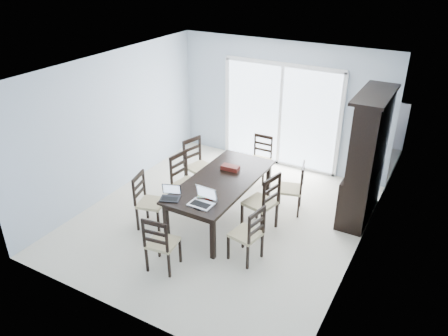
{
  "coord_description": "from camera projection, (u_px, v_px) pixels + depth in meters",
  "views": [
    {
      "loc": [
        3.12,
        -5.5,
        4.18
      ],
      "look_at": [
        0.05,
        0.0,
        0.98
      ],
      "focal_mm": 35.0,
      "sensor_mm": 36.0,
      "label": 1
    }
  ],
  "objects": [
    {
      "name": "floor",
      "position": [
        221.0,
        218.0,
        7.53
      ],
      "size": [
        5.0,
        5.0,
        0.0
      ],
      "primitive_type": "plane",
      "color": "silver",
      "rests_on": "ground"
    },
    {
      "name": "ceiling",
      "position": [
        221.0,
        68.0,
        6.36
      ],
      "size": [
        5.0,
        5.0,
        0.0
      ],
      "primitive_type": "plane",
      "rotation": [
        3.14,
        0.0,
        0.0
      ],
      "color": "white",
      "rests_on": "back_wall"
    },
    {
      "name": "back_wall",
      "position": [
        282.0,
        105.0,
        8.89
      ],
      "size": [
        4.5,
        0.02,
        2.6
      ],
      "primitive_type": "cube",
      "color": "#A9B9CA",
      "rests_on": "floor"
    },
    {
      "name": "wall_left",
      "position": [
        114.0,
        125.0,
        7.92
      ],
      "size": [
        0.02,
        5.0,
        2.6
      ],
      "primitive_type": "cube",
      "color": "#A9B9CA",
      "rests_on": "floor"
    },
    {
      "name": "wall_right",
      "position": [
        364.0,
        183.0,
        5.97
      ],
      "size": [
        0.02,
        5.0,
        2.6
      ],
      "primitive_type": "cube",
      "color": "#A9B9CA",
      "rests_on": "floor"
    },
    {
      "name": "balcony",
      "position": [
        294.0,
        148.0,
        10.28
      ],
      "size": [
        4.5,
        2.0,
        0.1
      ],
      "primitive_type": "cube",
      "color": "gray",
      "rests_on": "ground"
    },
    {
      "name": "railing",
      "position": [
        311.0,
        111.0,
        10.79
      ],
      "size": [
        4.5,
        0.06,
        1.1
      ],
      "primitive_type": "cube",
      "color": "#99999E",
      "rests_on": "balcony"
    },
    {
      "name": "dining_table",
      "position": [
        221.0,
        184.0,
        7.23
      ],
      "size": [
        1.0,
        2.2,
        0.75
      ],
      "color": "black",
      "rests_on": "floor"
    },
    {
      "name": "china_hutch",
      "position": [
        366.0,
        160.0,
        7.14
      ],
      "size": [
        0.5,
        1.38,
        2.2
      ],
      "color": "black",
      "rests_on": "floor"
    },
    {
      "name": "sliding_door",
      "position": [
        281.0,
        115.0,
        8.97
      ],
      "size": [
        2.52,
        0.05,
        2.18
      ],
      "color": "silver",
      "rests_on": "floor"
    },
    {
      "name": "chair_left_near",
      "position": [
        146.0,
        195.0,
        7.09
      ],
      "size": [
        0.5,
        0.49,
        1.09
      ],
      "rotation": [
        0.0,
        0.0,
        -1.33
      ],
      "color": "black",
      "rests_on": "floor"
    },
    {
      "name": "chair_left_mid",
      "position": [
        184.0,
        175.0,
        7.63
      ],
      "size": [
        0.5,
        0.49,
        1.16
      ],
      "rotation": [
        0.0,
        0.0,
        -1.7
      ],
      "color": "black",
      "rests_on": "floor"
    },
    {
      "name": "chair_left_far",
      "position": [
        196.0,
        159.0,
        8.2
      ],
      "size": [
        0.55,
        0.54,
        1.17
      ],
      "rotation": [
        0.0,
        0.0,
        -1.84
      ],
      "color": "black",
      "rests_on": "floor"
    },
    {
      "name": "chair_right_near",
      "position": [
        251.0,
        229.0,
        6.27
      ],
      "size": [
        0.47,
        0.46,
        1.05
      ],
      "rotation": [
        0.0,
        0.0,
        1.38
      ],
      "color": "black",
      "rests_on": "floor"
    },
    {
      "name": "chair_right_mid",
      "position": [
        265.0,
        197.0,
        6.93
      ],
      "size": [
        0.55,
        0.54,
        1.19
      ],
      "rotation": [
        0.0,
        0.0,
        1.35
      ],
      "color": "black",
      "rests_on": "floor"
    },
    {
      "name": "chair_right_far",
      "position": [
        296.0,
        183.0,
        7.48
      ],
      "size": [
        0.51,
        0.5,
        1.07
      ],
      "rotation": [
        0.0,
        0.0,
        1.84
      ],
      "color": "black",
      "rests_on": "floor"
    },
    {
      "name": "chair_end_near",
      "position": [
        159.0,
        239.0,
        6.07
      ],
      "size": [
        0.45,
        0.46,
        1.04
      ],
      "rotation": [
        0.0,
        0.0,
        0.14
      ],
      "color": "black",
      "rests_on": "floor"
    },
    {
      "name": "chair_end_far",
      "position": [
        261.0,
        153.0,
        8.59
      ],
      "size": [
        0.4,
        0.41,
        1.05
      ],
      "rotation": [
        0.0,
        0.0,
        3.16
      ],
      "color": "black",
      "rests_on": "floor"
    },
    {
      "name": "laptop_dark",
      "position": [
        170.0,
        196.0,
        6.62
      ],
      "size": [
        0.35,
        0.3,
        0.2
      ],
      "rotation": [
        0.0,
        0.0,
        0.36
      ],
      "color": "black",
      "rests_on": "dining_table"
    },
    {
      "name": "laptop_silver",
      "position": [
        201.0,
        201.0,
        6.47
      ],
      "size": [
        0.37,
        0.27,
        0.25
      ],
      "rotation": [
        0.0,
        0.0,
        -0.04
      ],
      "color": "silver",
      "rests_on": "dining_table"
    },
    {
      "name": "book_stack",
      "position": [
        206.0,
        195.0,
        6.7
      ],
      "size": [
        0.33,
        0.3,
        0.04
      ],
      "rotation": [
        0.0,
        0.0,
        0.27
      ],
      "color": "maroon",
      "rests_on": "dining_table"
    },
    {
      "name": "cell_phone",
      "position": [
        198.0,
        209.0,
        6.39
      ],
      "size": [
        0.12,
        0.07,
        0.01
      ],
      "primitive_type": "cube",
      "rotation": [
        0.0,
        0.0,
        -0.23
      ],
      "color": "black",
      "rests_on": "dining_table"
    },
    {
      "name": "game_box",
      "position": [
        230.0,
        168.0,
        7.5
      ],
      "size": [
        0.32,
        0.17,
        0.08
      ],
      "primitive_type": "cube",
      "rotation": [
        0.0,
        0.0,
        0.06
      ],
      "color": "#490E0F",
      "rests_on": "dining_table"
    },
    {
      "name": "hot_tub",
      "position": [
        287.0,
        128.0,
        10.1
      ],
      "size": [
        1.73,
        1.56,
        0.86
      ],
      "rotation": [
        0.0,
        0.0,
        -0.04
      ],
      "color": "maroon",
      "rests_on": "balcony"
    }
  ]
}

